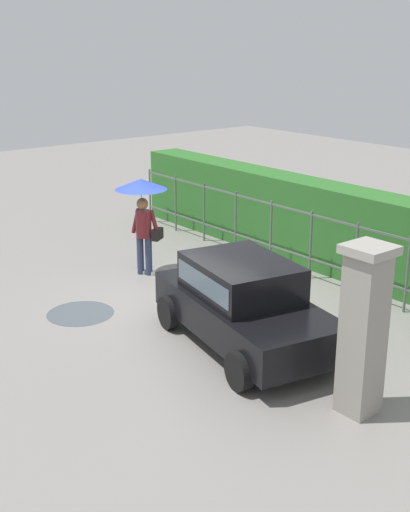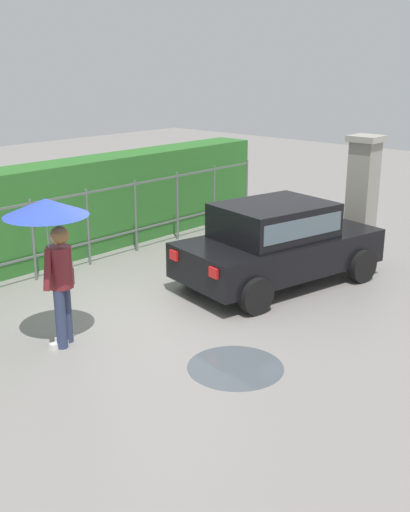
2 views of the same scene
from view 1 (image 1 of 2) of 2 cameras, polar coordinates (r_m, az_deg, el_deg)
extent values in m
plane|color=gray|center=(13.37, -2.07, -3.73)|extent=(40.00, 40.00, 0.00)
cube|color=black|center=(11.22, 3.42, -4.94)|extent=(3.95, 2.33, 0.60)
cube|color=black|center=(11.12, 3.08, -1.82)|extent=(2.14, 1.78, 0.60)
cube|color=#4C5B66|center=(11.11, 3.09, -1.73)|extent=(2.00, 1.77, 0.33)
cylinder|color=black|center=(10.84, 10.67, -7.71)|extent=(0.62, 0.29, 0.60)
cylinder|color=black|center=(9.98, 2.91, -9.78)|extent=(0.62, 0.29, 0.60)
cylinder|color=black|center=(12.72, 3.77, -3.47)|extent=(0.62, 0.29, 0.60)
cylinder|color=black|center=(11.99, -3.14, -4.83)|extent=(0.62, 0.29, 0.60)
cube|color=red|center=(12.93, 1.32, -1.04)|extent=(0.10, 0.21, 0.16)
cube|color=red|center=(12.46, -3.13, -1.80)|extent=(0.10, 0.21, 0.16)
cylinder|color=#2D3856|center=(14.75, -5.53, 0.08)|extent=(0.15, 0.15, 0.86)
cylinder|color=#2D3856|center=(14.67, -4.82, 0.00)|extent=(0.15, 0.15, 0.86)
cube|color=white|center=(14.92, -5.39, -1.28)|extent=(0.26, 0.10, 0.08)
cube|color=white|center=(14.84, -4.68, -1.37)|extent=(0.26, 0.10, 0.08)
cylinder|color=maroon|center=(14.50, -5.25, 2.74)|extent=(0.34, 0.34, 0.58)
sphere|color=#DBAD89|center=(14.40, -5.30, 4.40)|extent=(0.22, 0.22, 0.22)
sphere|color=olive|center=(14.37, -5.35, 4.45)|extent=(0.25, 0.25, 0.25)
cylinder|color=maroon|center=(14.66, -5.91, 3.00)|extent=(0.24, 0.20, 0.56)
cylinder|color=maroon|center=(14.48, -4.33, 2.86)|extent=(0.24, 0.20, 0.56)
cylinder|color=#B2B2B7|center=(14.54, -5.41, 4.18)|extent=(0.02, 0.02, 0.77)
cone|color=blue|center=(14.43, -5.47, 6.11)|extent=(1.12, 1.12, 0.23)
cube|color=black|center=(14.57, -4.10, 1.87)|extent=(0.32, 0.37, 0.24)
cube|color=gray|center=(9.30, 13.28, -6.59)|extent=(0.48, 0.48, 2.30)
cube|color=#9E998E|center=(8.88, 13.84, 0.53)|extent=(0.60, 0.60, 0.12)
cylinder|color=#59605B|center=(18.95, -4.70, 5.13)|extent=(0.05, 0.05, 1.50)
cylinder|color=#59605B|center=(17.98, -2.51, 4.48)|extent=(0.05, 0.05, 1.50)
cylinder|color=#59605B|center=(17.04, -0.08, 3.74)|extent=(0.05, 0.05, 1.50)
cylinder|color=#59605B|center=(16.14, 2.62, 2.90)|extent=(0.05, 0.05, 1.50)
cylinder|color=#59605B|center=(15.28, 5.62, 1.97)|extent=(0.05, 0.05, 1.50)
cylinder|color=#59605B|center=(14.48, 8.97, 0.92)|extent=(0.05, 0.05, 1.50)
cylinder|color=#59605B|center=(13.73, 12.69, -0.25)|extent=(0.05, 0.05, 1.50)
cylinder|color=#59605B|center=(13.06, 16.82, -1.54)|extent=(0.05, 0.05, 1.50)
cube|color=#59605B|center=(14.70, 7.35, 3.97)|extent=(10.94, 0.03, 0.04)
cube|color=#59605B|center=(14.96, 7.21, 0.36)|extent=(10.94, 0.03, 0.04)
cube|color=#2D6B28|center=(15.42, 9.47, 2.72)|extent=(11.94, 0.90, 1.90)
cylinder|color=#4C545B|center=(12.92, -10.55, -4.82)|extent=(1.27, 1.27, 0.00)
camera|label=2|loc=(16.29, -36.28, 10.66)|focal=43.49mm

